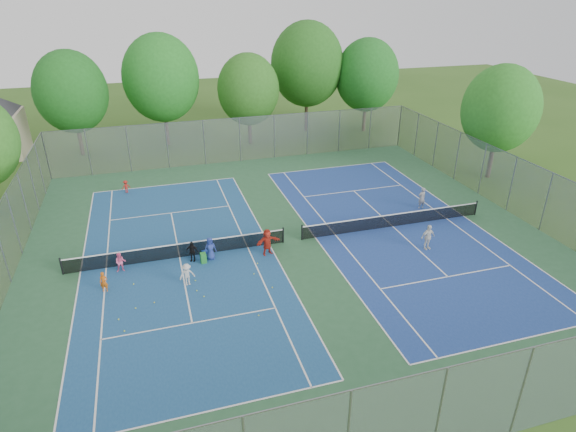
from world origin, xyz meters
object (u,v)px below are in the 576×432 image
object	(u,v)px
net_left	(179,251)
instructor	(422,198)
ball_crate	(205,253)
ball_hopper	(203,258)
net_right	(393,221)

from	to	relation	value
net_left	instructor	distance (m)	17.45
ball_crate	ball_hopper	world-z (taller)	ball_hopper
net_left	ball_hopper	size ratio (longest dim) A/B	20.42
net_left	instructor	bearing A→B (deg)	6.81
instructor	ball_hopper	bearing A→B (deg)	6.72
net_left	net_right	world-z (taller)	same
net_left	ball_crate	size ratio (longest dim) A/B	38.55
net_right	ball_crate	distance (m)	12.51
ball_crate	instructor	xyz separation A→B (m)	(15.83, 2.24, 0.66)
net_right	net_left	bearing A→B (deg)	180.00
ball_hopper	instructor	size ratio (longest dim) A/B	0.39
ball_hopper	instructor	world-z (taller)	instructor
ball_hopper	ball_crate	bearing A→B (deg)	76.28
net_right	ball_crate	size ratio (longest dim) A/B	38.55
net_left	instructor	world-z (taller)	instructor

